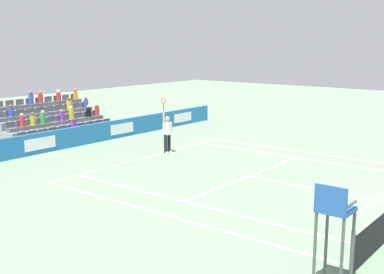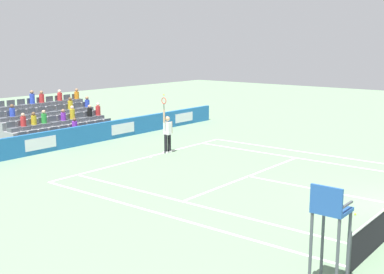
# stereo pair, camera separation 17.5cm
# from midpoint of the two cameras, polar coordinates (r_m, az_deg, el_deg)

# --- Properties ---
(line_baseline) EXTENTS (10.97, 0.10, 0.01)m
(line_baseline) POSITION_cam_midpoint_polar(r_m,az_deg,el_deg) (23.32, -4.82, -2.26)
(line_baseline) COLOR white
(line_baseline) RESTS_ON ground
(line_service) EXTENTS (8.23, 0.10, 0.01)m
(line_service) POSITION_cam_midpoint_polar(r_m,az_deg,el_deg) (20.05, 6.70, -4.46)
(line_service) COLOR white
(line_service) RESTS_ON ground
(line_centre_service) EXTENTS (0.10, 6.40, 0.01)m
(line_centre_service) POSITION_cam_midpoint_polar(r_m,az_deg,el_deg) (18.64, 15.12, -5.95)
(line_centre_service) COLOR white
(line_centre_service) RESTS_ON ground
(line_singles_sideline_left) EXTENTS (0.10, 11.89, 0.01)m
(line_singles_sideline_left) POSITION_cam_midpoint_polar(r_m,az_deg,el_deg) (16.57, 0.43, -7.67)
(line_singles_sideline_left) COLOR white
(line_singles_sideline_left) RESTS_ON ground
(line_singles_sideline_right) EXTENTS (0.10, 11.89, 0.01)m
(line_singles_sideline_right) POSITION_cam_midpoint_polar(r_m,az_deg,el_deg) (23.36, 13.01, -2.48)
(line_singles_sideline_right) COLOR white
(line_singles_sideline_right) RESTS_ON ground
(line_doubles_sideline_left) EXTENTS (0.10, 11.89, 0.01)m
(line_doubles_sideline_left) POSITION_cam_midpoint_polar(r_m,az_deg,el_deg) (15.57, -2.73, -8.90)
(line_doubles_sideline_left) COLOR white
(line_doubles_sideline_left) RESTS_ON ground
(line_doubles_sideline_right) EXTENTS (0.10, 11.89, 0.01)m
(line_doubles_sideline_right) POSITION_cam_midpoint_polar(r_m,az_deg,el_deg) (24.58, 14.40, -1.90)
(line_doubles_sideline_right) COLOR white
(line_doubles_sideline_right) RESTS_ON ground
(line_centre_mark) EXTENTS (0.10, 0.20, 0.01)m
(line_centre_mark) POSITION_cam_midpoint_polar(r_m,az_deg,el_deg) (23.26, -4.64, -2.30)
(line_centre_mark) COLOR white
(line_centre_mark) RESTS_ON ground
(sponsor_barrier) EXTENTS (21.51, 0.22, 1.01)m
(sponsor_barrier) POSITION_cam_midpoint_polar(r_m,az_deg,el_deg) (26.52, -12.05, 0.22)
(sponsor_barrier) COLOR #1E66AD
(sponsor_barrier) RESTS_ON ground
(tennis_player) EXTENTS (0.53, 0.37, 2.85)m
(tennis_player) POSITION_cam_midpoint_polar(r_m,az_deg,el_deg) (23.94, -2.61, 0.52)
(tennis_player) COLOR black
(tennis_player) RESTS_ON ground
(umpire_chair) EXTENTS (0.70, 0.70, 2.34)m
(umpire_chair) POSITION_cam_midpoint_polar(r_m,az_deg,el_deg) (11.11, 15.90, -9.21)
(umpire_chair) COLOR #474C54
(umpire_chair) RESTS_ON ground
(stadium_stand) EXTENTS (6.20, 3.80, 2.63)m
(stadium_stand) POSITION_cam_midpoint_polar(r_m,az_deg,el_deg) (28.80, -15.77, 1.26)
(stadium_stand) COLOR gray
(stadium_stand) RESTS_ON ground
(loose_tennis_ball) EXTENTS (0.07, 0.07, 0.07)m
(loose_tennis_ball) POSITION_cam_midpoint_polar(r_m,az_deg,el_deg) (16.38, 18.42, -8.34)
(loose_tennis_ball) COLOR #D1E533
(loose_tennis_ball) RESTS_ON ground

